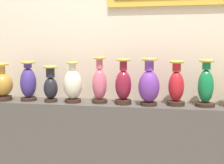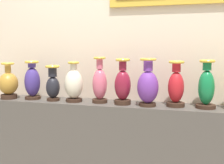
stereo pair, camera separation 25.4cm
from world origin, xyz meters
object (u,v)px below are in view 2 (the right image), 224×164
at_px(vase_indigo, 32,82).
at_px(vase_onyx, 53,84).
at_px(vase_ivory, 74,84).
at_px(vase_emerald, 206,87).
at_px(vase_burgundy, 123,85).
at_px(vase_ochre, 8,84).
at_px(vase_violet, 148,86).
at_px(vase_crimson, 176,87).
at_px(vase_rose, 100,84).

bearing_deg(vase_indigo, vase_onyx, -6.18).
xyz_separation_m(vase_onyx, vase_ivory, (0.21, 0.01, 0.01)).
xyz_separation_m(vase_onyx, vase_emerald, (1.34, 0.03, 0.02)).
relative_size(vase_burgundy, vase_emerald, 1.01).
bearing_deg(vase_ochre, vase_violet, 0.09).
height_order(vase_onyx, vase_emerald, vase_emerald).
xyz_separation_m(vase_indigo, vase_burgundy, (0.88, -0.02, 0.00)).
relative_size(vase_ivory, vase_crimson, 0.96).
height_order(vase_ochre, vase_crimson, vase_crimson).
relative_size(vase_violet, vase_crimson, 1.06).
bearing_deg(vase_indigo, vase_rose, 0.11).
bearing_deg(vase_burgundy, vase_emerald, 1.87).
distance_m(vase_indigo, vase_crimson, 1.33).
bearing_deg(vase_onyx, vase_indigo, 173.82).
xyz_separation_m(vase_ochre, vase_crimson, (1.56, 0.05, 0.02)).
distance_m(vase_ochre, vase_onyx, 0.46).
distance_m(vase_ivory, vase_violet, 0.67).
relative_size(vase_onyx, vase_ivory, 0.90).
height_order(vase_ivory, vase_crimson, vase_crimson).
bearing_deg(vase_ochre, vase_crimson, 1.72).
height_order(vase_burgundy, vase_violet, vase_violet).
distance_m(vase_ivory, vase_rose, 0.24).
bearing_deg(vase_burgundy, vase_ochre, -178.87).
bearing_deg(vase_onyx, vase_burgundy, 0.60).
height_order(vase_ochre, vase_indigo, vase_indigo).
distance_m(vase_ivory, vase_crimson, 0.90).
distance_m(vase_indigo, vase_violet, 1.10).
bearing_deg(vase_ochre, vase_emerald, 1.41).
xyz_separation_m(vase_onyx, vase_burgundy, (0.66, 0.01, 0.02)).
height_order(vase_onyx, vase_violet, vase_violet).
distance_m(vase_ivory, vase_burgundy, 0.45).
height_order(vase_ochre, vase_ivory, vase_ivory).
height_order(vase_rose, vase_emerald, vase_rose).
relative_size(vase_ochre, vase_crimson, 0.92).
bearing_deg(vase_onyx, vase_violet, -0.86).
bearing_deg(vase_emerald, vase_rose, -179.79).
bearing_deg(vase_crimson, vase_ochre, -178.28).
relative_size(vase_burgundy, vase_crimson, 1.04).
height_order(vase_indigo, vase_ivory, same).
bearing_deg(vase_ivory, vase_emerald, 1.20).
bearing_deg(vase_onyx, vase_rose, 3.34).
bearing_deg(vase_emerald, vase_violet, -174.77).
height_order(vase_indigo, vase_onyx, vase_indigo).
relative_size(vase_indigo, vase_burgundy, 0.92).
xyz_separation_m(vase_indigo, vase_emerald, (1.56, 0.00, 0.00)).
height_order(vase_violet, vase_crimson, vase_violet).
distance_m(vase_onyx, vase_rose, 0.44).
relative_size(vase_rose, vase_burgundy, 1.03).
distance_m(vase_onyx, vase_ivory, 0.21).
bearing_deg(vase_emerald, vase_crimson, 179.40).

